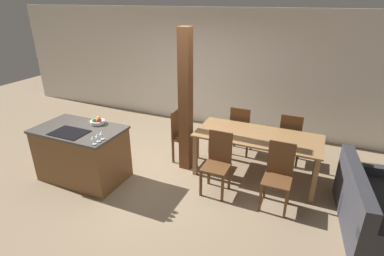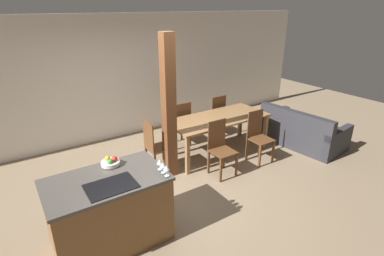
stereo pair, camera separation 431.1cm
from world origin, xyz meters
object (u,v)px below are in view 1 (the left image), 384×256
Objects in this scene: dining_table at (257,140)px; dining_chair_near_left at (218,162)px; wine_glass_far at (102,133)px; dining_chair_head_end at (182,135)px; couch at (379,213)px; kitchen_island at (82,154)px; wine_glass_middle at (98,135)px; dining_chair_far_left at (240,130)px; wine_glass_near at (94,137)px; dining_chair_far_right at (290,138)px; dining_chair_near_right at (278,175)px; fruit_bowl at (97,121)px; timber_post at (186,103)px.

dining_chair_near_left is at bearing -124.57° from dining_table.
wine_glass_far reaches higher than dining_chair_head_end.
couch is (3.21, -0.70, -0.24)m from dining_chair_head_end.
wine_glass_middle is at bearing -22.56° from kitchen_island.
dining_chair_near_left is (-0.47, -0.68, -0.16)m from dining_table.
dining_chair_near_left and dining_chair_far_left have the same top height.
wine_glass_near is (0.64, -0.36, 0.58)m from kitchen_island.
dining_chair_far_right is 1.00× the size of dining_chair_head_end.
dining_chair_far_right is (3.14, 1.92, 0.05)m from kitchen_island.
dining_chair_near_left is 1.00× the size of dining_chair_near_right.
wine_glass_near is at bearing -53.41° from fruit_bowl.
dining_chair_far_left is (-0.47, 0.68, -0.16)m from dining_table.
timber_post is at bearing 30.37° from fruit_bowl.
wine_glass_far reaches higher than couch.
couch is at bearing -0.55° from dining_chair_near_left.
timber_post is (0.81, 1.39, 0.19)m from wine_glass_near.
wine_glass_far is at bearing -154.51° from dining_chair_near_left.
timber_post reaches higher than fruit_bowl.
dining_table is 2.08× the size of dining_chair_near_left.
timber_post is at bearing 148.82° from dining_chair_near_left.
wine_glass_near is (0.47, -0.64, 0.07)m from fruit_bowl.
dining_chair_head_end reaches higher than dining_table.
wine_glass_far is at bearing 90.00° from wine_glass_middle.
dining_chair_far_right is 0.40× the size of timber_post.
dining_chair_far_left is (0.00, 1.35, 0.00)m from dining_chair_near_left.
kitchen_island is at bearing 164.63° from wine_glass_far.
timber_post reaches higher than dining_chair_head_end.
fruit_bowl is 0.14× the size of couch.
dining_table is 2.08× the size of dining_chair_head_end.
dining_chair_far_right reaches higher than couch.
wine_glass_middle is at bearing 95.36° from couch.
dining_chair_far_left is at bearing 0.00° from dining_chair_far_right.
dining_chair_near_right is (2.50, 0.93, -0.53)m from wine_glass_near.
wine_glass_near is at bearing 55.41° from dining_chair_far_left.
dining_chair_far_right is 1.93m from couch.
dining_chair_near_right is at bearing 18.54° from wine_glass_middle.
wine_glass_near is at bearing -90.00° from wine_glass_middle.
wine_glass_near is at bearing -90.00° from wine_glass_far.
couch is at bearing -9.06° from timber_post.
wine_glass_near is 0.18m from wine_glass_far.
dining_chair_far_right is (2.50, 2.10, -0.53)m from wine_glass_far.
wine_glass_far is (0.47, -0.46, 0.07)m from fruit_bowl.
wine_glass_far is 1.82m from dining_chair_near_left.
wine_glass_middle is 0.06× the size of timber_post.
dining_chair_near_left is at bearing 82.77° from couch.
dining_chair_far_right is (0.00, 1.35, 0.00)m from dining_chair_near_right.
wine_glass_near reaches higher than dining_table.
kitchen_island is at bearing 150.94° from wine_glass_near.
dining_chair_head_end is (0.62, 1.51, -0.53)m from wine_glass_middle.
couch is at bearing 134.10° from dining_chair_far_right.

